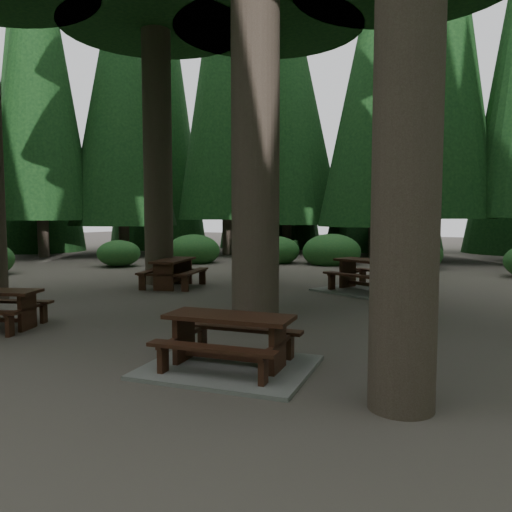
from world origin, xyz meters
The scene contains 5 objects.
ground centered at (0.00, 0.00, 0.00)m, with size 80.00×80.00×0.00m, color #4D473E.
picnic_table_a centered at (1.81, -2.25, 0.22)m, with size 2.29×1.99×0.69m.
picnic_table_b centered at (-3.38, 3.11, 0.50)m, with size 1.87×2.09×0.76m.
picnic_table_c centered at (1.54, 4.83, 0.28)m, with size 2.96×2.72×0.82m.
shrub_ring centered at (0.70, 0.75, 0.40)m, with size 23.86×24.64×1.49m.
Camera 1 is at (5.12, -7.46, 1.93)m, focal length 35.00 mm.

